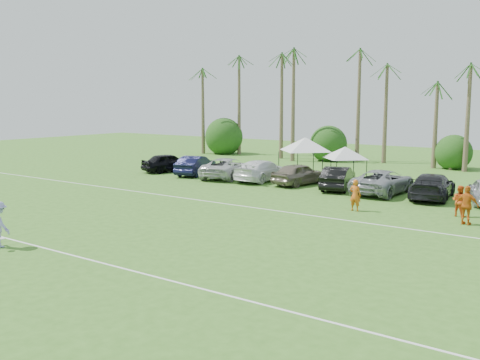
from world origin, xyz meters
The scene contains 25 objects.
ground centered at (0.00, 0.00, 0.00)m, with size 120.00×120.00×0.00m, color #3B6F21.
field_lines centered at (0.00, 8.00, 0.01)m, with size 80.00×12.10×0.01m.
palm_tree_0 centered at (-22.00, 38.00, 7.48)m, with size 2.40×2.40×8.90m.
palm_tree_1 centered at (-17.00, 38.00, 8.35)m, with size 2.40×2.40×9.90m.
palm_tree_2 centered at (-12.00, 38.00, 9.21)m, with size 2.40×2.40×10.90m.
palm_tree_3 centered at (-8.00, 38.00, 10.06)m, with size 2.40×2.40×11.90m.
palm_tree_4 centered at (-4.00, 38.00, 7.48)m, with size 2.40×2.40×8.90m.
palm_tree_5 centered at (0.00, 38.00, 8.35)m, with size 2.40×2.40×9.90m.
palm_tree_6 centered at (4.00, 38.00, 9.21)m, with size 2.40×2.40×10.90m.
bush_tree_0 centered at (-19.00, 39.00, 1.80)m, with size 4.00×4.00×4.00m.
bush_tree_1 centered at (-6.00, 39.00, 1.80)m, with size 4.00×4.00×4.00m.
bush_tree_2 centered at (6.00, 39.00, 1.80)m, with size 4.00×4.00×4.00m.
sideline_player_a centered at (6.26, 16.48, 0.88)m, with size 0.64×0.42×1.76m, color #D75E17.
sideline_player_b centered at (11.30, 18.31, 0.82)m, with size 0.80×0.62×1.65m, color #E35219.
sideline_player_c centered at (12.06, 16.50, 0.97)m, with size 1.13×0.47×1.93m, color #CC6116.
canopy_tent_left centered at (-2.09, 26.19, 3.20)m, with size 4.61×4.61×3.74m.
canopy_tent_right centered at (1.35, 26.00, 2.65)m, with size 3.82×3.82×3.10m.
parked_car_0 centered at (-13.41, 22.76, 0.79)m, with size 1.87×4.65×1.58m, color black.
parked_car_1 centered at (-10.25, 22.59, 0.79)m, with size 1.68×4.81×1.58m, color black.
parked_car_2 centered at (-7.10, 22.68, 0.79)m, with size 2.63×5.70×1.58m, color #B6B6B6.
parked_car_3 centered at (-3.94, 22.95, 0.79)m, with size 2.22×5.46×1.58m, color white.
parked_car_4 centered at (-0.79, 22.91, 0.79)m, with size 1.87×4.65×1.58m, color #786C5B.
parked_car_5 centered at (2.36, 22.67, 0.79)m, with size 1.68×4.81×1.58m, color black.
parked_car_6 centered at (5.52, 22.73, 0.79)m, with size 2.63×5.70×1.58m, color gray.
parked_car_7 centered at (8.67, 22.76, 0.79)m, with size 2.22×5.46×1.58m, color black.
Camera 1 is at (17.75, -10.81, 6.02)m, focal length 40.00 mm.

